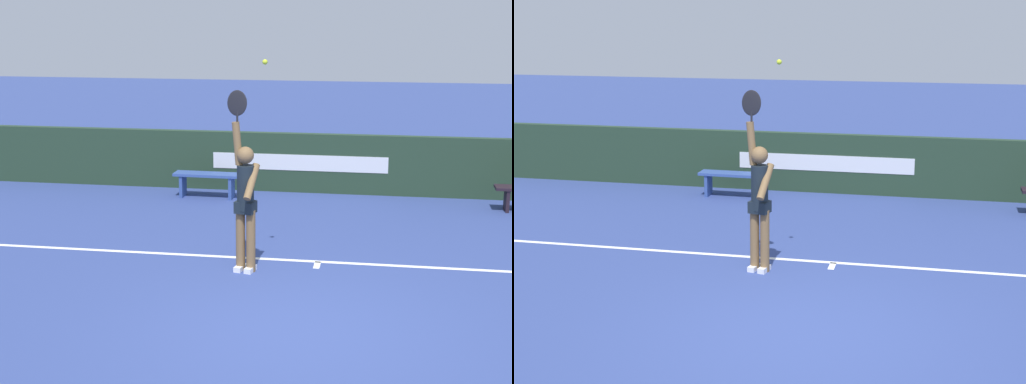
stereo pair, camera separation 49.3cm
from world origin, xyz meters
TOP-DOWN VIEW (x-y plane):
  - ground_plane at (0.00, 0.00)m, footprint 60.00×60.00m
  - court_lines at (0.00, -0.27)m, footprint 11.66×5.55m
  - back_wall at (-0.00, 6.66)m, footprint 17.13×0.19m
  - tennis_player at (-0.95, 1.90)m, footprint 0.46×0.43m
  - tennis_ball at (-0.70, 1.98)m, footprint 0.07×0.07m
  - courtside_bench_near at (-2.40, 5.89)m, footprint 1.26×0.39m

SIDE VIEW (x-z plane):
  - ground_plane at x=0.00m, z-range 0.00..0.00m
  - court_lines at x=0.00m, z-range 0.00..0.00m
  - courtside_bench_near at x=-2.40m, z-range 0.11..0.59m
  - back_wall at x=0.00m, z-range 0.00..1.15m
  - tennis_player at x=-0.95m, z-range -0.21..2.27m
  - tennis_ball at x=-0.70m, z-range 2.79..2.86m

